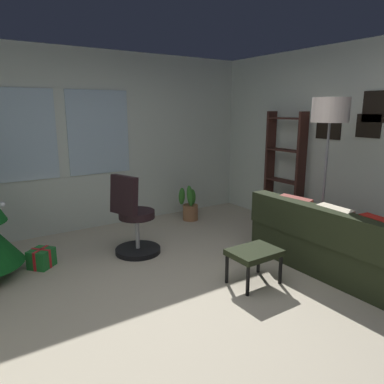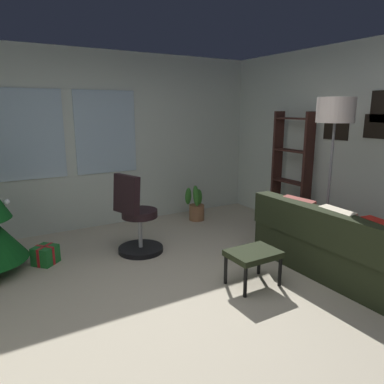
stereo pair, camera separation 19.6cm
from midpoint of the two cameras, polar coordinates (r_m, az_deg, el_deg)
name	(u,v)px [view 2 (the right image)]	position (r m, az deg, el deg)	size (l,w,h in m)	color
ground_plane	(192,312)	(3.46, 1.74, -18.47)	(5.24, 5.47, 0.10)	#C0B49B
wall_back_with_windows	(95,141)	(5.52, -14.10, 7.87)	(5.24, 0.12, 2.58)	silver
wall_right_with_frames	(384,149)	(4.95, 29.16, 6.03)	(0.12, 5.47, 2.58)	silver
couch	(356,250)	(4.33, 25.76, -8.25)	(1.51, 1.91, 0.77)	black
footstool	(253,256)	(3.74, 11.19, -9.92)	(0.50, 0.38, 0.37)	black
gift_box_green	(45,255)	(4.52, -21.06, -9.32)	(0.33, 0.33, 0.22)	#1E722D
office_chair	(137,222)	(4.46, -7.54, -4.76)	(0.58, 0.56, 1.01)	black
bookshelf	(291,178)	(5.52, 16.43, 2.08)	(0.18, 0.64, 1.72)	#381E18
floor_lamp	(335,119)	(4.47, 22.93, 10.58)	(0.42, 0.42, 1.88)	slate
potted_plant	(196,207)	(5.79, 1.59, -2.32)	(0.29, 0.36, 0.59)	#976441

